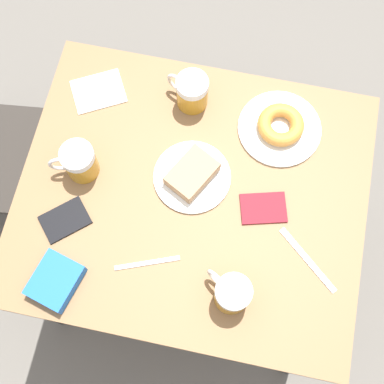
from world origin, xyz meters
name	(u,v)px	position (x,y,z in m)	size (l,w,h in m)	color
ground_plane	(192,252)	(0.00, 0.00, 0.00)	(8.00, 8.00, 0.00)	#666059
table	(192,201)	(0.00, 0.00, 0.69)	(0.82, 0.97, 0.75)	olive
plate_with_cake	(192,175)	(0.05, 0.01, 0.77)	(0.22, 0.22, 0.05)	white
plate_with_donut	(280,126)	(0.25, -0.21, 0.77)	(0.24, 0.24, 0.05)	white
beer_mug_left	(191,92)	(0.29, 0.06, 0.81)	(0.09, 0.13, 0.11)	#C68C23
beer_mug_center	(79,162)	(0.01, 0.32, 0.81)	(0.09, 0.13, 0.11)	#C68C23
beer_mug_right	(232,293)	(-0.26, -0.16, 0.81)	(0.10, 0.12, 0.11)	#C68C23
napkin_folded	(98,91)	(0.26, 0.34, 0.75)	(0.17, 0.19, 0.00)	white
fork	(147,263)	(-0.22, 0.08, 0.75)	(0.07, 0.17, 0.00)	silver
knife	(308,260)	(-0.12, -0.34, 0.75)	(0.15, 0.17, 0.00)	silver
passport_near_edge	(65,220)	(-0.15, 0.33, 0.75)	(0.15, 0.15, 0.01)	black
passport_far_edge	(263,208)	(0.00, -0.20, 0.75)	(0.12, 0.14, 0.01)	maroon
blue_pouch	(55,281)	(-0.31, 0.30, 0.77)	(0.16, 0.14, 0.04)	blue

